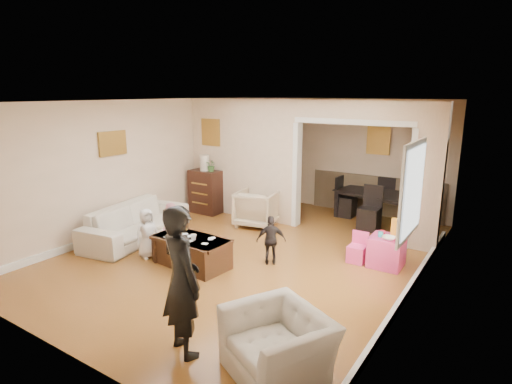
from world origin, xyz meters
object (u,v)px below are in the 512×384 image
Objects in this scene: sofa at (137,222)px; armchair_front at (278,345)px; table_lamp at (205,163)px; coffee_cup at (194,237)px; play_table at (387,251)px; dining_table at (379,207)px; armchair_back at (257,208)px; cyan_cup at (381,234)px; dresser at (205,192)px; child_toddler at (271,240)px; coffee_table at (192,252)px; child_kneel_b at (172,227)px; child_kneel_a at (147,233)px; adult_person at (182,281)px.

armchair_front is (4.24, -1.95, -0.01)m from sofa.
table_lamp is 3.21m from coffee_cup.
coffee_cup is 3.10m from play_table.
table_lamp reaches higher than sofa.
dining_table is at bearing 66.86° from coffee_cup.
armchair_back is 10.28× the size of cyan_cup.
dresser is 0.55× the size of dining_table.
armchair_front is 3.26m from play_table.
coffee_table is at bearing 1.28° from child_toddler.
sofa is at bearing 40.96° from armchair_back.
dining_table is (1.82, 3.98, 0.08)m from coffee_table.
coffee_table is 0.30m from coffee_cup.
child_toddler reaches higher than armchair_back.
coffee_cup is (-2.42, 1.51, 0.19)m from armchair_front.
coffee_cup is 4.39m from dining_table.
play_table is 0.59× the size of child_kneel_b.
coffee_table is at bearing -54.53° from table_lamp.
armchair_back is 0.96× the size of child_kneel_a.
adult_person is (-0.34, -5.77, 0.51)m from dining_table.
child_toddler is (2.82, -1.73, -0.09)m from dresser.
adult_person is (1.38, -1.74, 0.31)m from coffee_cup.
dining_table is 1.10× the size of adult_person.
play_table is 3.72m from adult_person.
sofa is 23.65× the size of coffee_cup.
child_kneel_a reaches higher than play_table.
cyan_cup is 1.75m from child_toddler.
table_lamp is 0.20× the size of dining_table.
armchair_back is 2.03m from child_toddler.
dining_table is at bearing 109.91° from play_table.
dining_table is 2.23× the size of child_toddler.
play_table is at bearing 34.32° from coffee_cup.
child_kneel_a is (0.87, -0.53, 0.09)m from sofa.
cyan_cup is (0.03, 3.21, 0.21)m from armchair_front.
child_kneel_b is at bearing -63.93° from dresser.
coffee_table is at bearing -111.95° from sofa.
child_kneel_a is at bearing -70.79° from table_lamp.
coffee_table is (1.72, -0.38, -0.10)m from sofa.
child_kneel_b reaches higher than coffee_table.
armchair_back is (1.48, 1.94, 0.04)m from sofa.
play_table is 0.31m from cyan_cup.
armchair_back is 2.88m from cyan_cup.
armchair_front is 10.29× the size of coffee_cup.
dining_table is at bearing -54.00° from sofa.
cyan_cup is at bearing -46.48° from child_kneel_a.
armchair_front is 2.86m from coffee_cup.
play_table is 3.96m from child_kneel_a.
armchair_back is 2.65m from dining_table.
sofa is at bearing -177.79° from armchair_front.
child_kneel_a is at bearing 147.30° from child_kneel_b.
armchair_back is 2.54m from child_kneel_a.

